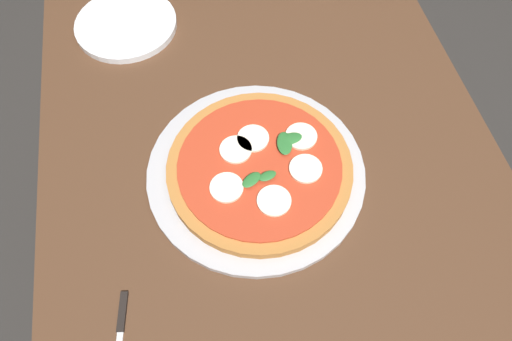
# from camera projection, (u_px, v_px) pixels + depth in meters

# --- Properties ---
(ground_plane) EXTENTS (6.00, 6.00, 0.00)m
(ground_plane) POSITION_uv_depth(u_px,v_px,m) (260.00, 253.00, 1.48)
(ground_plane) COLOR #2D2B28
(dining_table) EXTENTS (1.29, 0.82, 0.71)m
(dining_table) POSITION_uv_depth(u_px,v_px,m) (262.00, 152.00, 0.96)
(dining_table) COLOR #4C301E
(dining_table) RESTS_ON ground_plane
(serving_tray) EXTENTS (0.38, 0.38, 0.01)m
(serving_tray) POSITION_uv_depth(u_px,v_px,m) (256.00, 172.00, 0.81)
(serving_tray) COLOR #B2B2B7
(serving_tray) RESTS_ON dining_table
(pizza) EXTENTS (0.32, 0.32, 0.03)m
(pizza) POSITION_uv_depth(u_px,v_px,m) (260.00, 168.00, 0.79)
(pizza) COLOR #B27033
(pizza) RESTS_ON serving_tray
(plate_white) EXTENTS (0.22, 0.22, 0.01)m
(plate_white) POSITION_uv_depth(u_px,v_px,m) (126.00, 24.00, 0.99)
(plate_white) COLOR white
(plate_white) RESTS_ON dining_table
(knife) EXTENTS (0.16, 0.04, 0.01)m
(knife) POSITION_uv_depth(u_px,v_px,m) (120.00, 331.00, 0.68)
(knife) COLOR black
(knife) RESTS_ON dining_table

